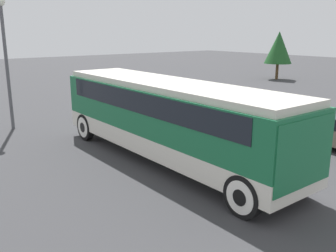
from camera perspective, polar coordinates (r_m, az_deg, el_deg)
name	(u,v)px	position (r m, az deg, el deg)	size (l,w,h in m)	color
ground_plane	(168,161)	(14.20, 0.00, -5.29)	(120.00, 120.00, 0.00)	#38383A
tour_bus	(170,114)	(13.62, 0.25, 1.87)	(11.28, 2.67, 3.00)	silver
parked_car_mid	(280,110)	(20.63, 16.70, 2.32)	(4.63, 1.97, 1.39)	black
lamp_post	(5,46)	(19.77, -23.63, 11.17)	(0.44, 0.44, 6.31)	#515156
tree_left	(279,48)	(39.68, 16.51, 11.38)	(2.71, 2.71, 4.75)	brown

